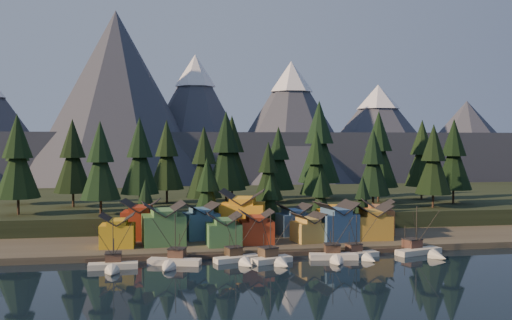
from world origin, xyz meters
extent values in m
plane|color=black|center=(0.00, 0.00, 0.00)|extent=(500.00, 500.00, 0.00)
cube|color=#3C352B|center=(0.00, 40.00, 0.75)|extent=(400.00, 50.00, 1.50)
cube|color=black|center=(0.00, 90.00, 3.00)|extent=(420.00, 100.00, 6.00)
cube|color=#433930|center=(0.00, 16.50, 0.50)|extent=(80.00, 4.00, 1.00)
cube|color=#464A5B|center=(0.00, 240.00, 15.00)|extent=(560.00, 160.00, 30.00)
cone|color=#464A5B|center=(-45.00, 180.00, 45.00)|extent=(100.00, 100.00, 90.00)
cone|color=#464A5B|center=(-5.00, 198.00, 36.00)|extent=(80.00, 80.00, 72.00)
cone|color=white|center=(-5.00, 198.00, 63.36)|extent=(22.40, 22.40, 17.28)
cone|color=#464A5B|center=(45.00, 186.00, 34.00)|extent=(84.00, 84.00, 68.00)
cone|color=white|center=(45.00, 186.00, 59.84)|extent=(23.52, 23.52, 16.32)
cone|color=#464A5B|center=(100.00, 202.00, 29.00)|extent=(92.00, 92.00, 58.00)
cone|color=white|center=(100.00, 202.00, 51.04)|extent=(25.76, 25.76, 13.92)
cone|color=#464A5B|center=(160.00, 210.00, 25.00)|extent=(88.00, 88.00, 50.00)
cube|color=beige|center=(-33.81, 8.55, 0.35)|extent=(9.97, 3.28, 1.60)
cone|color=beige|center=(-33.66, 3.12, 0.35)|extent=(3.10, 3.46, 3.00)
cube|color=black|center=(-33.81, 8.55, -0.25)|extent=(10.21, 3.34, 0.35)
cube|color=brown|center=(-33.86, 10.36, 1.90)|extent=(3.29, 3.09, 1.80)
cube|color=black|center=(-33.86, 10.36, 2.90)|extent=(3.49, 3.30, 0.20)
cylinder|color=black|center=(-33.83, 9.15, 5.60)|extent=(0.18, 0.18, 9.00)
cylinder|color=black|center=(-33.92, 12.41, 3.30)|extent=(0.14, 0.14, 4.40)
cube|color=beige|center=(-21.37, 10.24, 0.37)|extent=(11.46, 6.19, 1.67)
cone|color=beige|center=(-23.11, 4.44, 0.37)|extent=(4.09, 4.51, 3.14)
cube|color=black|center=(-21.37, 10.24, -0.26)|extent=(11.73, 6.31, 0.37)
cube|color=brown|center=(-20.78, 12.17, 1.99)|extent=(4.11, 3.97, 1.88)
cube|color=black|center=(-20.78, 12.17, 3.03)|extent=(4.37, 4.23, 0.21)
cylinder|color=black|center=(-21.17, 10.88, 5.86)|extent=(0.19, 0.19, 9.41)
cylinder|color=black|center=(-20.12, 14.35, 3.45)|extent=(0.15, 0.15, 4.60)
cube|color=white|center=(-7.99, 10.99, 0.34)|extent=(10.49, 5.68, 1.56)
cone|color=white|center=(-6.41, 5.69, 0.34)|extent=(3.79, 4.13, 2.93)
cube|color=black|center=(-7.99, 10.99, -0.24)|extent=(10.74, 5.80, 0.34)
cube|color=#453525|center=(-8.52, 12.75, 1.86)|extent=(3.83, 3.70, 1.76)
cube|color=black|center=(-8.52, 12.75, 2.83)|extent=(4.07, 3.94, 0.20)
cylinder|color=black|center=(-8.17, 11.57, 5.47)|extent=(0.18, 0.18, 8.79)
cylinder|color=black|center=(-9.12, 14.75, 3.22)|extent=(0.14, 0.14, 4.30)
cube|color=beige|center=(-0.84, 8.53, 0.37)|extent=(9.22, 5.98, 1.68)
cone|color=beige|center=(0.82, 4.07, 0.37)|extent=(3.98, 3.87, 3.15)
cube|color=black|center=(-0.84, 8.53, -0.26)|extent=(9.44, 6.10, 0.37)
cube|color=brown|center=(-1.40, 10.02, 1.99)|extent=(4.25, 4.12, 1.89)
cube|color=black|center=(-1.40, 10.02, 3.04)|extent=(4.52, 4.39, 0.21)
cylinder|color=black|center=(-1.03, 9.03, 5.87)|extent=(0.19, 0.19, 9.44)
cylinder|color=black|center=(-2.03, 11.70, 3.46)|extent=(0.15, 0.15, 4.62)
cube|color=silver|center=(13.25, 9.90, 0.36)|extent=(10.82, 4.53, 1.64)
cone|color=silver|center=(12.44, 4.20, 0.36)|extent=(3.55, 3.98, 3.07)
cube|color=black|center=(13.25, 9.90, -0.26)|extent=(11.08, 4.61, 0.36)
cube|color=#453125|center=(13.52, 11.80, 1.95)|extent=(3.68, 3.50, 1.84)
cube|color=black|center=(13.52, 11.80, 2.97)|extent=(3.91, 3.74, 0.20)
cylinder|color=black|center=(13.34, 10.54, 5.73)|extent=(0.18, 0.18, 9.21)
cylinder|color=black|center=(13.83, 13.96, 3.38)|extent=(0.14, 0.14, 4.50)
cube|color=silver|center=(19.30, 11.17, 0.32)|extent=(9.93, 4.73, 1.48)
cone|color=silver|center=(20.40, 6.04, 0.32)|extent=(3.40, 3.77, 2.78)
cube|color=black|center=(19.30, 11.17, -0.23)|extent=(10.16, 4.82, 0.32)
cube|color=brown|center=(18.94, 12.88, 1.76)|extent=(3.48, 3.34, 1.67)
cube|color=black|center=(18.94, 12.88, 2.69)|extent=(3.70, 3.56, 0.19)
cylinder|color=black|center=(19.18, 11.74, 5.19)|extent=(0.17, 0.17, 8.34)
cylinder|color=black|center=(18.52, 14.81, 3.06)|extent=(0.13, 0.13, 4.08)
cube|color=beige|center=(34.19, 11.96, 0.38)|extent=(11.93, 6.75, 1.74)
cone|color=beige|center=(36.20, 5.98, 0.38)|extent=(4.34, 4.76, 3.25)
cube|color=black|center=(34.19, 11.96, -0.27)|extent=(12.22, 6.89, 0.38)
cube|color=#52352B|center=(33.52, 13.95, 2.06)|extent=(4.33, 4.19, 1.95)
cube|color=black|center=(33.52, 13.95, 3.15)|extent=(4.60, 4.46, 0.22)
cylinder|color=black|center=(33.97, 12.62, 6.07)|extent=(0.20, 0.20, 9.76)
cylinder|color=black|center=(32.76, 16.21, 3.58)|extent=(0.15, 0.15, 4.77)
cube|color=gold|center=(-33.98, 24.38, 4.14)|extent=(7.91, 6.98, 5.29)
cube|color=gold|center=(-33.98, 24.38, 7.32)|extent=(4.44, 6.73, 1.08)
cube|color=#467A42|center=(-23.50, 25.78, 4.98)|extent=(10.45, 9.49, 6.95)
cube|color=#467A42|center=(-23.50, 25.78, 9.11)|extent=(6.12, 8.88, 1.35)
cube|color=#3B6D3E|center=(-9.65, 22.14, 4.07)|extent=(7.97, 7.48, 5.14)
cube|color=#3B6D3E|center=(-9.65, 22.14, 7.17)|extent=(4.50, 7.20, 1.08)
cube|color=#9A3217|center=(-1.67, 23.35, 4.24)|extent=(7.87, 6.97, 5.48)
cube|color=#9A3217|center=(-1.67, 23.35, 7.51)|extent=(4.38, 6.78, 1.09)
cube|color=#AF8D3E|center=(11.12, 23.58, 3.91)|extent=(7.96, 7.96, 4.82)
cube|color=#AF8D3E|center=(11.12, 23.58, 6.79)|extent=(4.95, 7.22, 0.95)
cube|color=#375A82|center=(18.38, 24.11, 4.81)|extent=(10.27, 9.15, 6.62)
cube|color=#375A82|center=(18.38, 24.11, 8.74)|extent=(6.27, 8.23, 1.26)
cube|color=#A77E2B|center=(27.96, 24.91, 4.45)|extent=(9.00, 7.98, 5.90)
cube|color=#A77E2B|center=(27.96, 24.91, 7.99)|extent=(5.13, 7.62, 1.21)
cube|color=maroon|center=(-28.99, 34.42, 4.99)|extent=(9.73, 8.84, 6.98)
cube|color=maroon|center=(-28.99, 34.42, 9.10)|extent=(5.69, 8.27, 1.26)
cube|color=#3A6689|center=(-14.19, 32.35, 4.72)|extent=(9.25, 8.87, 6.44)
cube|color=#3A6689|center=(-14.19, 32.35, 8.49)|extent=(5.73, 8.01, 1.11)
cube|color=gold|center=(-3.24, 35.03, 5.66)|extent=(13.03, 11.82, 8.32)
cube|color=gold|center=(-3.24, 35.03, 10.58)|extent=(8.14, 10.43, 1.56)
cube|color=#395B88|center=(9.96, 33.77, 4.27)|extent=(8.77, 7.61, 5.55)
cube|color=#395B88|center=(9.96, 33.77, 7.59)|extent=(5.26, 6.94, 1.10)
cube|color=orange|center=(20.51, 33.17, 4.66)|extent=(9.02, 8.25, 6.32)
cube|color=orange|center=(20.51, 33.17, 8.38)|extent=(5.38, 7.61, 1.14)
cube|color=#A16539|center=(32.43, 32.35, 4.68)|extent=(9.41, 9.05, 6.35)
cube|color=#A16539|center=(32.43, 32.35, 8.39)|extent=(5.96, 8.03, 1.10)
cylinder|color=#332319|center=(-62.00, 52.00, 8.40)|extent=(0.70, 0.70, 4.80)
cone|color=black|center=(-62.00, 52.00, 18.79)|extent=(11.72, 11.72, 16.52)
cone|color=black|center=(-62.00, 52.00, 27.31)|extent=(7.99, 7.99, 11.99)
cylinder|color=#332319|center=(-50.00, 68.00, 8.33)|extent=(0.70, 0.70, 4.66)
cone|color=black|center=(-50.00, 68.00, 18.43)|extent=(11.40, 11.40, 16.06)
cone|color=black|center=(-50.00, 68.00, 26.72)|extent=(7.77, 7.77, 11.66)
cylinder|color=#332319|center=(-40.00, 48.00, 8.23)|extent=(0.70, 0.70, 4.47)
cone|color=black|center=(-40.00, 48.00, 17.91)|extent=(10.92, 10.92, 15.38)
cone|color=black|center=(-40.00, 48.00, 25.85)|extent=(7.44, 7.44, 11.16)
cylinder|color=#332319|center=(-30.00, 60.00, 8.37)|extent=(0.70, 0.70, 4.73)
cone|color=black|center=(-30.00, 60.00, 18.62)|extent=(11.57, 11.57, 16.30)
cone|color=black|center=(-30.00, 60.00, 27.03)|extent=(7.89, 7.89, 11.83)
cylinder|color=#332319|center=(-22.00, 75.00, 8.34)|extent=(0.70, 0.70, 4.68)
cone|color=black|center=(-22.00, 75.00, 18.49)|extent=(11.45, 11.45, 16.13)
cone|color=black|center=(-22.00, 75.00, 26.81)|extent=(7.80, 7.80, 11.71)
cylinder|color=#332319|center=(-12.00, 50.00, 8.11)|extent=(0.70, 0.70, 4.23)
cone|color=black|center=(-12.00, 50.00, 17.28)|extent=(10.34, 10.34, 14.57)
cone|color=black|center=(-12.00, 50.00, 24.80)|extent=(7.05, 7.05, 10.57)
cylinder|color=#332319|center=(-4.00, 65.00, 8.56)|extent=(0.70, 0.70, 5.12)
cone|color=black|center=(-4.00, 65.00, 19.66)|extent=(12.52, 12.52, 17.64)
cone|color=black|center=(-4.00, 65.00, 28.77)|extent=(8.54, 8.54, 12.81)
cylinder|color=#332319|center=(6.00, 48.00, 7.73)|extent=(0.70, 0.70, 3.47)
cone|color=black|center=(6.00, 48.00, 15.25)|extent=(8.48, 8.48, 11.94)
cone|color=black|center=(6.00, 48.00, 21.41)|extent=(5.78, 5.78, 8.67)
cylinder|color=#332319|center=(14.00, 72.00, 8.16)|extent=(0.70, 0.70, 4.32)
cone|color=black|center=(14.00, 72.00, 17.52)|extent=(10.56, 10.56, 14.88)
cone|color=black|center=(14.00, 72.00, 25.20)|extent=(7.20, 7.20, 10.80)
cylinder|color=#332319|center=(22.00, 55.00, 8.03)|extent=(0.70, 0.70, 4.07)
cone|color=black|center=(22.00, 55.00, 16.85)|extent=(9.95, 9.95, 14.02)
cone|color=black|center=(22.00, 55.00, 24.09)|extent=(6.78, 6.78, 10.17)
cylinder|color=#332319|center=(30.00, 80.00, 8.97)|extent=(0.70, 0.70, 5.94)
cone|color=black|center=(30.00, 80.00, 21.84)|extent=(14.52, 14.52, 20.46)
cone|color=black|center=(30.00, 80.00, 32.39)|extent=(9.90, 9.90, 14.85)
cylinder|color=#332319|center=(38.00, 50.00, 8.05)|extent=(0.70, 0.70, 4.10)
cone|color=black|center=(38.00, 50.00, 16.94)|extent=(10.03, 10.03, 14.13)
cone|color=black|center=(38.00, 50.00, 24.24)|extent=(6.84, 6.84, 10.26)
cylinder|color=#332319|center=(46.00, 66.00, 8.60)|extent=(0.70, 0.70, 5.20)
cone|color=black|center=(46.00, 66.00, 19.87)|extent=(12.72, 12.72, 17.92)
cone|color=black|center=(46.00, 66.00, 29.12)|extent=(8.67, 8.67, 13.01)
cylinder|color=#332319|center=(56.00, 48.00, 8.19)|extent=(0.70, 0.70, 4.38)
cone|color=black|center=(56.00, 48.00, 17.68)|extent=(10.71, 10.71, 15.08)
cone|color=black|center=(56.00, 48.00, 25.46)|extent=(7.30, 7.30, 10.95)
cylinder|color=#332319|center=(64.00, 72.00, 8.38)|extent=(0.70, 0.70, 4.77)
cone|color=black|center=(64.00, 72.00, 18.72)|extent=(11.66, 11.66, 16.43)
cone|color=black|center=(64.00, 72.00, 27.20)|extent=(7.95, 7.95, 11.92)
cylinder|color=#332319|center=(0.00, 82.00, 8.51)|extent=(0.70, 0.70, 5.02)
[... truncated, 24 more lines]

